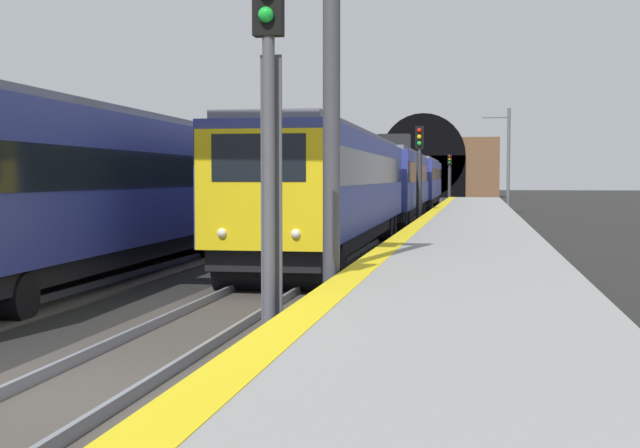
{
  "coord_description": "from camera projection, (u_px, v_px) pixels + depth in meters",
  "views": [
    {
      "loc": [
        -8.59,
        -4.42,
        2.51
      ],
      "look_at": [
        14.01,
        -0.21,
        1.24
      ],
      "focal_mm": 47.61,
      "sensor_mm": 36.0,
      "label": 1
    }
  ],
  "objects": [
    {
      "name": "ground_plane",
      "position": [
        70.0,
        404.0,
        9.38
      ],
      "size": [
        320.0,
        320.0,
        0.0
      ],
      "primitive_type": "plane",
      "color": "black"
    },
    {
      "name": "platform_right",
      "position": [
        449.0,
        375.0,
        8.59
      ],
      "size": [
        112.0,
        3.72,
        1.01
      ],
      "primitive_type": "cube",
      "color": "gray",
      "rests_on": "ground_plane"
    },
    {
      "name": "platform_right_edge_strip",
      "position": [
        294.0,
        320.0,
        8.86
      ],
      "size": [
        112.0,
        0.5,
        0.01
      ],
      "primitive_type": "cube",
      "color": "yellow",
      "rests_on": "platform_right"
    },
    {
      "name": "track_main_line",
      "position": [
        70.0,
        400.0,
        9.38
      ],
      "size": [
        160.0,
        2.84,
        0.21
      ],
      "color": "#423D38",
      "rests_on": "ground_plane"
    },
    {
      "name": "train_main_approaching",
      "position": [
        394.0,
        182.0,
        45.19
      ],
      "size": [
        57.97,
        3.0,
        4.8
      ],
      "rotation": [
        0.0,
        0.0,
        3.15
      ],
      "color": "navy",
      "rests_on": "ground_plane"
    },
    {
      "name": "train_adjacent_platform",
      "position": [
        216.0,
        182.0,
        29.74
      ],
      "size": [
        36.95,
        3.29,
        5.01
      ],
      "rotation": [
        0.0,
        0.0,
        3.17
      ],
      "color": "navy",
      "rests_on": "ground_plane"
    },
    {
      "name": "railway_signal_near",
      "position": [
        269.0,
        121.0,
        10.91
      ],
      "size": [
        0.39,
        0.38,
        5.36
      ],
      "rotation": [
        0.0,
        0.0,
        3.14
      ],
      "color": "#4C4C54",
      "rests_on": "ground_plane"
    },
    {
      "name": "railway_signal_mid",
      "position": [
        419.0,
        167.0,
        38.89
      ],
      "size": [
        0.39,
        0.38,
        4.85
      ],
      "rotation": [
        0.0,
        0.0,
        3.14
      ],
      "color": "#38383D",
      "rests_on": "ground_plane"
    },
    {
      "name": "railway_signal_far",
      "position": [
        450.0,
        173.0,
        80.29
      ],
      "size": [
        0.39,
        0.38,
        4.69
      ],
      "rotation": [
        0.0,
        0.0,
        3.14
      ],
      "color": "#38383D",
      "rests_on": "ground_plane"
    },
    {
      "name": "tunnel_portal",
      "position": [
        424.0,
        167.0,
        106.35
      ],
      "size": [
        2.7,
        18.67,
        10.45
      ],
      "color": "brown",
      "rests_on": "ground_plane"
    },
    {
      "name": "catenary_mast_far",
      "position": [
        508.0,
        160.0,
        56.77
      ],
      "size": [
        0.22,
        1.88,
        7.11
      ],
      "color": "#595B60",
      "rests_on": "ground_plane"
    }
  ]
}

